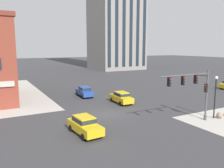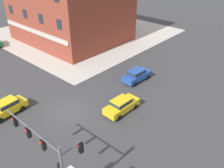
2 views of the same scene
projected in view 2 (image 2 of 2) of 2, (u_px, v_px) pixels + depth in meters
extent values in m
plane|color=#38383A|center=(71.00, 111.00, 27.37)|extent=(320.00, 320.00, 0.00)
cube|color=#B7B2A8|center=(82.00, 32.00, 51.73)|extent=(32.00, 32.00, 0.02)
cylinder|color=#4C4C51|center=(30.00, 129.00, 16.84)|extent=(6.66, 0.12, 0.12)
cylinder|color=#4C4C51|center=(71.00, 148.00, 15.66)|extent=(0.11, 1.80, 0.11)
cube|color=black|center=(44.00, 145.00, 16.27)|extent=(0.28, 0.28, 0.90)
sphere|color=red|center=(41.00, 143.00, 16.02)|extent=(0.18, 0.18, 0.18)
sphere|color=#282828|center=(42.00, 146.00, 16.16)|extent=(0.18, 0.18, 0.18)
sphere|color=#282828|center=(42.00, 149.00, 16.30)|extent=(0.18, 0.18, 0.18)
cube|color=black|center=(29.00, 132.00, 17.33)|extent=(0.28, 0.28, 0.90)
sphere|color=red|center=(26.00, 130.00, 17.08)|extent=(0.18, 0.18, 0.18)
sphere|color=#282828|center=(27.00, 133.00, 17.22)|extent=(0.18, 0.18, 0.18)
sphere|color=#282828|center=(27.00, 136.00, 17.37)|extent=(0.18, 0.18, 0.18)
cube|color=black|center=(15.00, 121.00, 18.39)|extent=(0.28, 0.28, 0.90)
sphere|color=red|center=(13.00, 120.00, 18.14)|extent=(0.18, 0.18, 0.18)
sphere|color=#282828|center=(13.00, 122.00, 18.28)|extent=(0.18, 0.18, 0.18)
sphere|color=#282828|center=(14.00, 125.00, 18.43)|extent=(0.18, 0.18, 0.18)
cube|color=black|center=(60.00, 168.00, 15.85)|extent=(0.28, 0.28, 0.90)
sphere|color=red|center=(58.00, 164.00, 15.80)|extent=(0.18, 0.18, 0.18)
sphere|color=#282828|center=(59.00, 167.00, 15.94)|extent=(0.18, 0.18, 0.18)
cube|color=black|center=(81.00, 147.00, 16.45)|extent=(0.28, 0.28, 0.90)
sphere|color=red|center=(79.00, 146.00, 16.21)|extent=(0.18, 0.18, 0.18)
sphere|color=#282828|center=(79.00, 149.00, 16.35)|extent=(0.18, 0.18, 0.18)
sphere|color=#282828|center=(79.00, 152.00, 16.49)|extent=(0.18, 0.18, 0.18)
cube|color=gold|center=(7.00, 109.00, 26.56)|extent=(2.09, 4.52, 0.76)
cube|color=gold|center=(6.00, 103.00, 26.32)|extent=(1.65, 2.22, 0.60)
cube|color=#232D38|center=(6.00, 103.00, 26.32)|extent=(1.69, 2.31, 0.40)
cylinder|color=black|center=(0.00, 121.00, 25.38)|extent=(0.27, 0.65, 0.64)
cylinder|color=black|center=(22.00, 108.00, 27.26)|extent=(0.27, 0.65, 0.64)
cylinder|color=black|center=(14.00, 103.00, 28.13)|extent=(0.27, 0.65, 0.64)
cube|color=gold|center=(122.00, 106.00, 26.97)|extent=(1.90, 4.45, 0.76)
cube|color=gold|center=(121.00, 102.00, 26.53)|extent=(1.56, 2.16, 0.60)
cube|color=#232D38|center=(121.00, 102.00, 26.53)|extent=(1.60, 2.25, 0.40)
cylinder|color=black|center=(124.00, 101.00, 28.51)|extent=(0.24, 0.65, 0.64)
cylinder|color=black|center=(135.00, 107.00, 27.52)|extent=(0.24, 0.65, 0.64)
cylinder|color=black|center=(108.00, 111.00, 26.81)|extent=(0.24, 0.65, 0.64)
cylinder|color=black|center=(119.00, 118.00, 25.81)|extent=(0.24, 0.65, 0.64)
cube|color=#23479E|center=(137.00, 76.00, 33.09)|extent=(2.00, 4.49, 0.76)
cube|color=#23479E|center=(136.00, 72.00, 32.66)|extent=(1.61, 2.19, 0.60)
cube|color=#232D38|center=(136.00, 72.00, 32.66)|extent=(1.65, 2.28, 0.40)
cylinder|color=black|center=(138.00, 73.00, 34.63)|extent=(0.26, 0.65, 0.64)
cylinder|color=black|center=(148.00, 77.00, 33.61)|extent=(0.26, 0.65, 0.64)
cylinder|color=black|center=(126.00, 80.00, 32.96)|extent=(0.26, 0.65, 0.64)
cylinder|color=black|center=(135.00, 84.00, 31.94)|extent=(0.26, 0.65, 0.64)
cylinder|color=black|center=(2.00, 45.00, 44.36)|extent=(0.65, 0.24, 0.64)
cube|color=brown|center=(70.00, 8.00, 45.39)|extent=(19.15, 16.26, 11.98)
cube|color=#B7B2A8|center=(35.00, 31.00, 41.39)|extent=(18.19, 0.24, 0.70)
cube|color=#1E2833|center=(11.00, 9.00, 44.25)|extent=(1.10, 0.08, 1.50)
cube|color=#1E2833|center=(25.00, 14.00, 41.50)|extent=(1.10, 0.08, 1.50)
cube|color=#1E2833|center=(41.00, 19.00, 38.75)|extent=(1.10, 0.08, 1.50)
cube|color=#1E2833|center=(59.00, 25.00, 36.01)|extent=(1.10, 0.08, 1.50)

